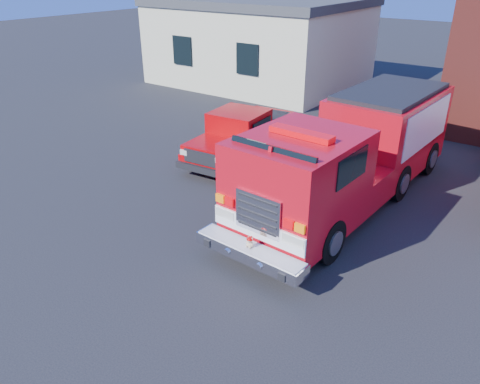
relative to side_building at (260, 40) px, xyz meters
The scene contains 4 objects.
ground 15.96m from the side_building, 55.30° to the right, with size 100.00×100.00×0.00m, color black.
side_building is the anchor object (origin of this frame).
fire_engine 14.77m from the side_building, 46.45° to the right, with size 2.90×8.98×2.73m.
pickup_truck 11.44m from the side_building, 58.96° to the right, with size 2.24×5.14×1.64m.
Camera 1 is at (5.59, -8.86, 5.95)m, focal length 35.00 mm.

